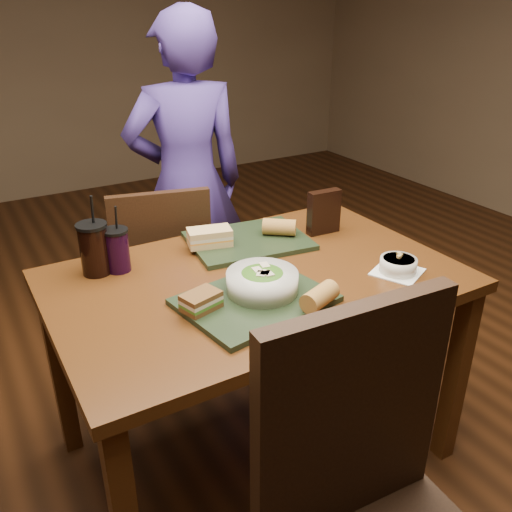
{
  "coord_description": "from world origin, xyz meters",
  "views": [
    {
      "loc": [
        -0.79,
        -1.35,
        1.56
      ],
      "look_at": [
        0.0,
        0.0,
        0.82
      ],
      "focal_mm": 38.0,
      "sensor_mm": 36.0,
      "label": 1
    }
  ],
  "objects_px": {
    "sandwich_near": "(201,301)",
    "chip_bag": "(324,212)",
    "chair_far": "(157,277)",
    "baguette_near": "(320,297)",
    "baguette_far": "(279,227)",
    "cup_berry": "(117,250)",
    "diner": "(187,184)",
    "sandwich_far": "(210,237)",
    "dining_table": "(256,300)",
    "tray_far": "(248,241)",
    "soup_bowl": "(398,265)",
    "tray_near": "(255,300)",
    "cup_cola": "(94,248)",
    "salad_bowl": "(262,281)"
  },
  "relations": [
    {
      "from": "tray_far",
      "to": "sandwich_near",
      "type": "bearing_deg",
      "value": -134.71
    },
    {
      "from": "diner",
      "to": "tray_far",
      "type": "distance_m",
      "value": 0.68
    },
    {
      "from": "chair_far",
      "to": "soup_bowl",
      "type": "relative_size",
      "value": 4.69
    },
    {
      "from": "tray_near",
      "to": "sandwich_near",
      "type": "bearing_deg",
      "value": 172.53
    },
    {
      "from": "chair_far",
      "to": "salad_bowl",
      "type": "height_order",
      "value": "chair_far"
    },
    {
      "from": "diner",
      "to": "sandwich_far",
      "type": "height_order",
      "value": "diner"
    },
    {
      "from": "cup_cola",
      "to": "cup_berry",
      "type": "height_order",
      "value": "cup_cola"
    },
    {
      "from": "tray_near",
      "to": "baguette_near",
      "type": "xyz_separation_m",
      "value": [
        0.13,
        -0.13,
        0.04
      ]
    },
    {
      "from": "dining_table",
      "to": "chair_far",
      "type": "height_order",
      "value": "chair_far"
    },
    {
      "from": "baguette_near",
      "to": "cup_cola",
      "type": "xyz_separation_m",
      "value": [
        -0.48,
        0.56,
        0.04
      ]
    },
    {
      "from": "baguette_far",
      "to": "cup_berry",
      "type": "xyz_separation_m",
      "value": [
        -0.6,
        0.05,
        0.03
      ]
    },
    {
      "from": "tray_near",
      "to": "tray_far",
      "type": "distance_m",
      "value": 0.44
    },
    {
      "from": "salad_bowl",
      "to": "sandwich_far",
      "type": "height_order",
      "value": "salad_bowl"
    },
    {
      "from": "cup_berry",
      "to": "chip_bag",
      "type": "bearing_deg",
      "value": -6.18
    },
    {
      "from": "salad_bowl",
      "to": "sandwich_far",
      "type": "relative_size",
      "value": 1.28
    },
    {
      "from": "tray_far",
      "to": "chip_bag",
      "type": "xyz_separation_m",
      "value": [
        0.3,
        -0.06,
        0.07
      ]
    },
    {
      "from": "salad_bowl",
      "to": "sandwich_near",
      "type": "distance_m",
      "value": 0.2
    },
    {
      "from": "cup_berry",
      "to": "dining_table",
      "type": "bearing_deg",
      "value": -35.26
    },
    {
      "from": "salad_bowl",
      "to": "sandwich_far",
      "type": "xyz_separation_m",
      "value": [
        0.01,
        0.39,
        -0.01
      ]
    },
    {
      "from": "baguette_near",
      "to": "chip_bag",
      "type": "distance_m",
      "value": 0.59
    },
    {
      "from": "diner",
      "to": "tray_near",
      "type": "distance_m",
      "value": 1.1
    },
    {
      "from": "dining_table",
      "to": "chip_bag",
      "type": "bearing_deg",
      "value": 23.89
    },
    {
      "from": "dining_table",
      "to": "cup_cola",
      "type": "relative_size",
      "value": 4.86
    },
    {
      "from": "cup_cola",
      "to": "chip_bag",
      "type": "relative_size",
      "value": 1.59
    },
    {
      "from": "chair_far",
      "to": "cup_cola",
      "type": "xyz_separation_m",
      "value": [
        -0.31,
        -0.33,
        0.34
      ]
    },
    {
      "from": "dining_table",
      "to": "baguette_near",
      "type": "distance_m",
      "value": 0.32
    },
    {
      "from": "dining_table",
      "to": "sandwich_near",
      "type": "distance_m",
      "value": 0.32
    },
    {
      "from": "dining_table",
      "to": "sandwich_far",
      "type": "bearing_deg",
      "value": 98.72
    },
    {
      "from": "dining_table",
      "to": "diner",
      "type": "xyz_separation_m",
      "value": [
        0.17,
        0.92,
        0.12
      ]
    },
    {
      "from": "tray_far",
      "to": "tray_near",
      "type": "bearing_deg",
      "value": -117.13
    },
    {
      "from": "dining_table",
      "to": "tray_far",
      "type": "bearing_deg",
      "value": 65.74
    },
    {
      "from": "sandwich_far",
      "to": "chip_bag",
      "type": "bearing_deg",
      "value": -10.21
    },
    {
      "from": "sandwich_far",
      "to": "cup_berry",
      "type": "distance_m",
      "value": 0.33
    },
    {
      "from": "chair_far",
      "to": "chip_bag",
      "type": "relative_size",
      "value": 5.39
    },
    {
      "from": "tray_far",
      "to": "cup_cola",
      "type": "bearing_deg",
      "value": 175.63
    },
    {
      "from": "diner",
      "to": "baguette_near",
      "type": "bearing_deg",
      "value": 93.18
    },
    {
      "from": "baguette_far",
      "to": "cup_berry",
      "type": "bearing_deg",
      "value": 175.05
    },
    {
      "from": "baguette_near",
      "to": "cup_cola",
      "type": "bearing_deg",
      "value": 130.52
    },
    {
      "from": "soup_bowl",
      "to": "cup_berry",
      "type": "distance_m",
      "value": 0.92
    },
    {
      "from": "soup_bowl",
      "to": "chip_bag",
      "type": "bearing_deg",
      "value": 91.28
    },
    {
      "from": "sandwich_near",
      "to": "chip_bag",
      "type": "relative_size",
      "value": 0.73
    },
    {
      "from": "chair_far",
      "to": "salad_bowl",
      "type": "bearing_deg",
      "value": -84.28
    },
    {
      "from": "chair_far",
      "to": "baguette_near",
      "type": "bearing_deg",
      "value": -79.18
    },
    {
      "from": "cup_cola",
      "to": "cup_berry",
      "type": "distance_m",
      "value": 0.07
    },
    {
      "from": "dining_table",
      "to": "cup_berry",
      "type": "distance_m",
      "value": 0.48
    },
    {
      "from": "diner",
      "to": "baguette_far",
      "type": "xyz_separation_m",
      "value": [
        0.06,
        -0.71,
        0.02
      ]
    },
    {
      "from": "dining_table",
      "to": "cup_berry",
      "type": "bearing_deg",
      "value": 144.74
    },
    {
      "from": "soup_bowl",
      "to": "cup_berry",
      "type": "xyz_separation_m",
      "value": [
        -0.78,
        0.48,
        0.05
      ]
    },
    {
      "from": "chip_bag",
      "to": "cup_cola",
      "type": "bearing_deg",
      "value": 176.44
    },
    {
      "from": "tray_near",
      "to": "cup_cola",
      "type": "height_order",
      "value": "cup_cola"
    }
  ]
}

